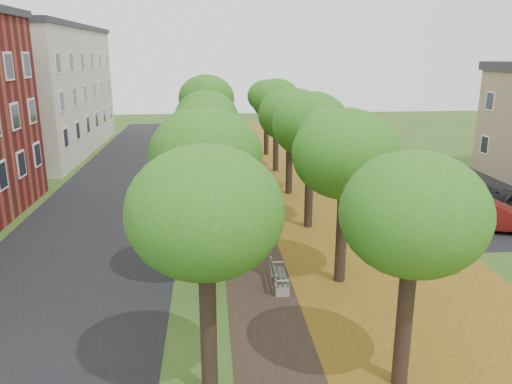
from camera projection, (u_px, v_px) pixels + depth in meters
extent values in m
cube|color=black|center=(108.00, 213.00, 26.21)|extent=(8.00, 70.00, 0.01)
cube|color=black|center=(250.00, 209.00, 26.88)|extent=(3.20, 70.00, 0.01)
cube|color=olive|center=(340.00, 207.00, 27.34)|extent=(7.50, 70.00, 0.01)
cube|color=black|center=(479.00, 198.00, 29.06)|extent=(9.00, 16.00, 0.01)
cylinder|color=black|center=(208.00, 329.00, 11.82)|extent=(0.40, 0.40, 3.61)
ellipsoid|color=#2D6816|center=(205.00, 212.00, 11.03)|extent=(3.48, 3.48, 2.96)
cylinder|color=black|center=(208.00, 239.00, 17.57)|extent=(0.40, 0.40, 3.61)
ellipsoid|color=#2D6816|center=(206.00, 157.00, 16.78)|extent=(3.48, 3.48, 2.96)
cylinder|color=black|center=(208.00, 193.00, 23.33)|extent=(0.40, 0.40, 3.61)
ellipsoid|color=#2D6816|center=(206.00, 131.00, 22.54)|extent=(3.48, 3.48, 2.96)
cylinder|color=black|center=(208.00, 166.00, 29.08)|extent=(0.40, 0.40, 3.61)
ellipsoid|color=#2D6816|center=(206.00, 115.00, 28.29)|extent=(3.48, 3.48, 2.96)
cylinder|color=black|center=(208.00, 147.00, 34.84)|extent=(0.40, 0.40, 3.61)
ellipsoid|color=#2D6816|center=(207.00, 105.00, 34.05)|extent=(3.48, 3.48, 2.96)
cylinder|color=black|center=(208.00, 134.00, 40.59)|extent=(0.40, 0.40, 3.61)
ellipsoid|color=#2D6816|center=(207.00, 97.00, 39.80)|extent=(3.48, 3.48, 2.96)
cylinder|color=black|center=(404.00, 320.00, 12.25)|extent=(0.40, 0.40, 3.61)
ellipsoid|color=#2D6816|center=(415.00, 206.00, 11.46)|extent=(3.48, 3.48, 2.96)
cylinder|color=black|center=(341.00, 235.00, 18.00)|extent=(0.40, 0.40, 3.61)
ellipsoid|color=#2D6816|center=(345.00, 155.00, 17.22)|extent=(3.48, 3.48, 2.96)
cylinder|color=black|center=(309.00, 191.00, 23.76)|extent=(0.40, 0.40, 3.61)
ellipsoid|color=#2D6816|center=(311.00, 129.00, 22.97)|extent=(3.48, 3.48, 2.96)
cylinder|color=black|center=(289.00, 164.00, 29.51)|extent=(0.40, 0.40, 3.61)
ellipsoid|color=#2D6816|center=(290.00, 114.00, 28.73)|extent=(3.48, 3.48, 2.96)
cylinder|color=black|center=(276.00, 146.00, 35.27)|extent=(0.40, 0.40, 3.61)
ellipsoid|color=#2D6816|center=(276.00, 104.00, 34.48)|extent=(3.48, 3.48, 2.96)
cylinder|color=black|center=(266.00, 133.00, 41.02)|extent=(0.40, 0.40, 3.61)
ellipsoid|color=#2D6816|center=(266.00, 97.00, 40.24)|extent=(3.48, 3.48, 2.96)
cube|color=beige|center=(27.00, 92.00, 41.28)|extent=(10.00, 20.00, 10.00)
cube|color=#2D2D33|center=(19.00, 26.00, 39.88)|extent=(10.30, 20.30, 0.40)
cube|color=#273029|center=(280.00, 275.00, 17.88)|extent=(0.47, 1.74, 0.04)
cube|color=#273029|center=(273.00, 269.00, 17.79)|extent=(0.07, 1.74, 0.25)
cube|color=silver|center=(283.00, 291.00, 17.17)|extent=(0.48, 0.07, 0.43)
cube|color=silver|center=(277.00, 272.00, 18.69)|extent=(0.48, 0.07, 0.43)
cube|color=silver|center=(283.00, 281.00, 17.07)|extent=(0.43, 0.07, 0.04)
cube|color=silver|center=(277.00, 262.00, 18.59)|extent=(0.43, 0.07, 0.04)
imported|color=silver|center=(475.00, 208.00, 24.72)|extent=(4.56, 2.91, 1.45)
imported|color=maroon|center=(488.00, 215.00, 23.62)|extent=(4.79, 2.87, 1.49)
imported|color=#34343A|center=(475.00, 195.00, 26.93)|extent=(5.65, 3.91, 1.52)
imported|color=silver|center=(424.00, 179.00, 30.53)|extent=(5.29, 2.75, 1.42)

